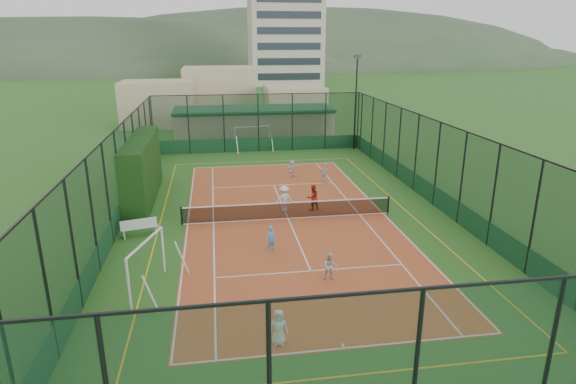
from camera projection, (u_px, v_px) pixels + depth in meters
The scene contains 20 objects.
ground at pixel (288, 219), 26.74m from camera, with size 300.00×300.00×0.00m, color #2D6121.
court_slab at pixel (288, 219), 26.74m from camera, with size 11.17×23.97×0.01m, color #B85629.
tennis_net at pixel (288, 210), 26.58m from camera, with size 11.67×0.12×1.06m, color black, non-canonical shape.
perimeter_fence at pixel (288, 175), 25.97m from camera, with size 18.12×34.12×5.00m, color #11341D, non-canonical shape.
floodlight_ne at pixel (356, 103), 42.35m from camera, with size 0.60×0.26×8.25m, color black, non-canonical shape.
clubhouse at pixel (254, 124), 46.96m from camera, with size 15.20×7.20×3.15m, color tan, non-canonical shape.
apartment_tower at pixel (285, 11), 101.07m from camera, with size 15.00×12.00×30.00m, color beige.
distant_hills at pixel (223, 67), 167.90m from camera, with size 200.00×60.00×24.00m, color #384C33, non-canonical shape.
hedge_left at pixel (142, 170), 29.31m from camera, with size 1.32×8.81×3.85m, color black.
white_bench at pixel (139, 227), 24.27m from camera, with size 1.78×0.49×1.00m, color white, non-canonical shape.
futsal_goal_near at pixel (147, 266), 18.91m from camera, with size 0.92×3.18×2.05m, color white, non-canonical shape.
futsal_goal_far at pixel (252, 139), 42.74m from camera, with size 3.29×0.95×2.12m, color white, non-canonical shape.
child_near_left at pixel (279, 327), 15.58m from camera, with size 0.61×0.40×1.25m, color white.
child_near_mid at pixel (271, 238), 22.50m from camera, with size 0.45×0.30×1.25m, color #4F95DF.
child_near_right at pixel (330, 266), 19.82m from camera, with size 0.58×0.45×1.18m, color silver.
child_far_left at pixel (284, 199), 27.62m from camera, with size 1.00×0.57×1.55m, color white.
child_far_right at pixel (325, 173), 33.12m from camera, with size 0.80×0.33×1.36m, color silver.
child_far_back at pixel (292, 169), 34.60m from camera, with size 1.14×0.36×1.23m, color white.
coach at pixel (313, 197), 27.87m from camera, with size 0.73×0.57×1.51m, color #AC2612.
tennis_balls at pixel (302, 208), 28.29m from camera, with size 2.38×1.43×0.07m.
Camera 1 is at (-3.82, -24.71, 9.58)m, focal length 30.00 mm.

